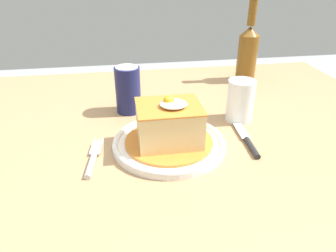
{
  "coord_description": "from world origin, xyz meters",
  "views": [
    {
      "loc": [
        -0.09,
        -0.69,
        1.12
      ],
      "look_at": [
        0.0,
        -0.09,
        0.79
      ],
      "focal_mm": 33.29,
      "sensor_mm": 36.0,
      "label": 1
    }
  ],
  "objects_px": {
    "knife": "(248,142)",
    "soda_can": "(128,90)",
    "main_plate": "(169,143)",
    "beer_bottle_amber": "(248,51)",
    "drinking_glass": "(240,103)",
    "fork": "(93,160)"
  },
  "relations": [
    {
      "from": "soda_can",
      "to": "beer_bottle_amber",
      "type": "xyz_separation_m",
      "value": [
        0.4,
        0.19,
        0.04
      ]
    },
    {
      "from": "main_plate",
      "to": "drinking_glass",
      "type": "height_order",
      "value": "drinking_glass"
    },
    {
      "from": "beer_bottle_amber",
      "to": "drinking_glass",
      "type": "height_order",
      "value": "beer_bottle_amber"
    },
    {
      "from": "main_plate",
      "to": "soda_can",
      "type": "bearing_deg",
      "value": 111.8
    },
    {
      "from": "main_plate",
      "to": "knife",
      "type": "xyz_separation_m",
      "value": [
        0.17,
        -0.02,
        -0.0
      ]
    },
    {
      "from": "main_plate",
      "to": "knife",
      "type": "bearing_deg",
      "value": -6.5
    },
    {
      "from": "fork",
      "to": "drinking_glass",
      "type": "xyz_separation_m",
      "value": [
        0.36,
        0.14,
        0.04
      ]
    },
    {
      "from": "knife",
      "to": "beer_bottle_amber",
      "type": "bearing_deg",
      "value": 69.81
    },
    {
      "from": "knife",
      "to": "soda_can",
      "type": "bearing_deg",
      "value": 139.57
    },
    {
      "from": "knife",
      "to": "drinking_glass",
      "type": "xyz_separation_m",
      "value": [
        0.02,
        0.12,
        0.04
      ]
    },
    {
      "from": "soda_can",
      "to": "drinking_glass",
      "type": "distance_m",
      "value": 0.29
    },
    {
      "from": "main_plate",
      "to": "fork",
      "type": "height_order",
      "value": "main_plate"
    },
    {
      "from": "main_plate",
      "to": "knife",
      "type": "distance_m",
      "value": 0.18
    },
    {
      "from": "fork",
      "to": "beer_bottle_amber",
      "type": "relative_size",
      "value": 0.53
    },
    {
      "from": "soda_can",
      "to": "drinking_glass",
      "type": "bearing_deg",
      "value": -18.98
    },
    {
      "from": "knife",
      "to": "drinking_glass",
      "type": "bearing_deg",
      "value": 79.91
    },
    {
      "from": "main_plate",
      "to": "fork",
      "type": "bearing_deg",
      "value": -167.71
    },
    {
      "from": "main_plate",
      "to": "fork",
      "type": "distance_m",
      "value": 0.17
    },
    {
      "from": "main_plate",
      "to": "soda_can",
      "type": "xyz_separation_m",
      "value": [
        -0.08,
        0.2,
        0.05
      ]
    },
    {
      "from": "fork",
      "to": "knife",
      "type": "xyz_separation_m",
      "value": [
        0.34,
        0.02,
        0.0
      ]
    },
    {
      "from": "main_plate",
      "to": "beer_bottle_amber",
      "type": "xyz_separation_m",
      "value": [
        0.32,
        0.38,
        0.09
      ]
    },
    {
      "from": "fork",
      "to": "main_plate",
      "type": "bearing_deg",
      "value": 12.29
    }
  ]
}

